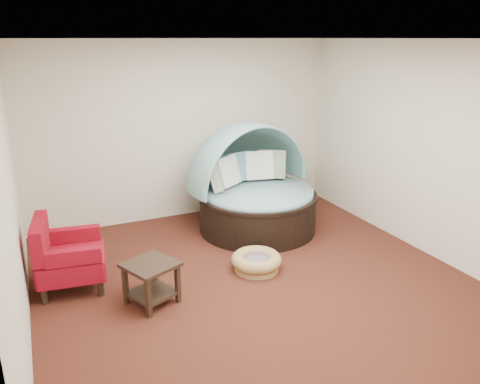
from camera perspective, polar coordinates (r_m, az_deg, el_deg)
name	(u,v)px	position (r m, az deg, el deg)	size (l,w,h in m)	color
floor	(253,280)	(5.80, 1.60, -10.65)	(5.00, 5.00, 0.00)	#481F14
wall_back	(185,131)	(7.54, -6.73, 7.41)	(5.00, 5.00, 0.00)	beige
wall_front	(420,261)	(3.35, 21.06, -7.86)	(5.00, 5.00, 0.00)	beige
wall_left	(9,200)	(4.77, -26.32, -0.83)	(5.00, 5.00, 0.00)	beige
wall_right	(422,149)	(6.73, 21.30, 4.96)	(5.00, 5.00, 0.00)	beige
ceiling	(255,39)	(5.08, 1.89, 18.19)	(5.00, 5.00, 0.00)	white
canopy_daybed	(254,181)	(7.06, 1.67, 1.40)	(2.13, 2.08, 1.63)	black
pet_basket	(256,261)	(5.98, 2.01, -8.45)	(0.85, 0.85, 0.22)	olive
red_armchair	(66,256)	(5.82, -20.49, -7.33)	(0.84, 0.84, 0.88)	black
side_table	(151,277)	(5.29, -10.77, -10.18)	(0.67, 0.67, 0.49)	black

